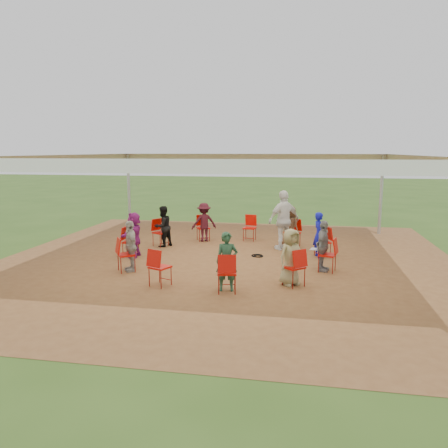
% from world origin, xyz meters
% --- Properties ---
extents(ground, '(80.00, 80.00, 0.00)m').
position_xyz_m(ground, '(0.00, 0.00, 0.00)').
color(ground, '#304F18').
rests_on(ground, ground).
extents(dirt_patch, '(13.00, 13.00, 0.00)m').
position_xyz_m(dirt_patch, '(0.00, 0.00, 0.01)').
color(dirt_patch, brown).
rests_on(dirt_patch, ground).
extents(tent, '(10.33, 10.33, 3.00)m').
position_xyz_m(tent, '(0.00, 0.00, 2.37)').
color(tent, '#B2B2B7').
rests_on(tent, ground).
extents(chair_0, '(0.53, 0.52, 0.90)m').
position_xyz_m(chair_0, '(2.79, -0.72, 0.45)').
color(chair_0, '#C10C03').
rests_on(chair_0, ground).
extents(chair_1, '(0.55, 0.54, 0.90)m').
position_xyz_m(chair_1, '(2.74, 0.90, 0.45)').
color(chair_1, '#C10C03').
rests_on(chair_1, ground).
extents(chair_2, '(0.60, 0.61, 0.90)m').
position_xyz_m(chair_2, '(1.81, 2.24, 0.45)').
color(chair_2, '#C10C03').
rests_on(chair_2, ground).
extents(chair_3, '(0.47, 0.48, 0.90)m').
position_xyz_m(chair_3, '(0.31, 2.86, 0.45)').
color(chair_3, '#C10C03').
rests_on(chair_3, ground).
extents(chair_4, '(0.57, 0.58, 0.90)m').
position_xyz_m(chair_4, '(-1.28, 2.58, 0.45)').
color(chair_4, '#C10C03').
rests_on(chair_4, ground).
extents(chair_5, '(0.59, 0.59, 0.90)m').
position_xyz_m(chair_5, '(-2.47, 1.48, 0.45)').
color(chair_5, '#C10C03').
rests_on(chair_5, ground).
extents(chair_6, '(0.45, 0.43, 0.90)m').
position_xyz_m(chair_6, '(-2.88, -0.10, 0.45)').
color(chair_6, '#C10C03').
rests_on(chair_6, ground).
extents(chair_7, '(0.60, 0.60, 0.90)m').
position_xyz_m(chair_7, '(-2.37, -1.64, 0.45)').
color(chair_7, '#C10C03').
rests_on(chair_7, ground).
extents(chair_8, '(0.56, 0.57, 0.90)m').
position_xyz_m(chair_8, '(-1.11, -2.66, 0.45)').
color(chair_8, '#C10C03').
rests_on(chair_8, ground).
extents(chair_9, '(0.49, 0.51, 0.90)m').
position_xyz_m(chair_9, '(0.50, -2.84, 0.45)').
color(chair_9, '#C10C03').
rests_on(chair_9, ground).
extents(chair_10, '(0.61, 0.61, 0.90)m').
position_xyz_m(chair_10, '(1.96, -2.11, 0.45)').
color(chair_10, '#C10C03').
rests_on(chair_10, ground).
extents(person_seated_0, '(0.59, 0.86, 1.34)m').
position_xyz_m(person_seated_0, '(2.67, -0.69, 0.68)').
color(person_seated_0, gray).
rests_on(person_seated_0, ground).
extents(person_seated_1, '(0.46, 0.57, 1.34)m').
position_xyz_m(person_seated_1, '(2.62, 0.87, 0.68)').
color(person_seated_1, '#10139F').
rests_on(person_seated_1, ground).
extents(person_seated_2, '(0.74, 0.70, 1.34)m').
position_xyz_m(person_seated_2, '(1.74, 2.15, 0.68)').
color(person_seated_2, brown).
rests_on(person_seated_2, ground).
extents(person_seated_3, '(0.97, 0.77, 1.34)m').
position_xyz_m(person_seated_3, '(-1.23, 2.47, 0.68)').
color(person_seated_3, '#380F17').
rests_on(person_seated_3, ground).
extents(person_seated_4, '(0.66, 0.75, 1.34)m').
position_xyz_m(person_seated_4, '(-2.37, 1.41, 0.68)').
color(person_seated_4, black).
rests_on(person_seated_4, ground).
extents(person_seated_5, '(0.51, 1.26, 1.34)m').
position_xyz_m(person_seated_5, '(-2.76, -0.09, 0.68)').
color(person_seated_5, '#901E77').
rests_on(person_seated_5, ground).
extents(person_seated_6, '(0.78, 0.88, 1.34)m').
position_xyz_m(person_seated_6, '(-2.27, -1.57, 0.68)').
color(person_seated_6, '#A6A194').
rests_on(person_seated_6, ground).
extents(person_seated_7, '(0.54, 0.40, 1.34)m').
position_xyz_m(person_seated_7, '(0.48, -2.72, 0.68)').
color(person_seated_7, '#21442D').
rests_on(person_seated_7, ground).
extents(person_seated_8, '(0.73, 0.72, 1.34)m').
position_xyz_m(person_seated_8, '(1.88, -2.02, 0.68)').
color(person_seated_8, '#948C5C').
rests_on(person_seated_8, ground).
extents(standing_person, '(1.23, 1.12, 1.89)m').
position_xyz_m(standing_person, '(1.55, 1.69, 0.95)').
color(standing_person, silver).
rests_on(standing_person, ground).
extents(cable_coil, '(0.42, 0.42, 0.03)m').
position_xyz_m(cable_coil, '(0.84, 0.61, 0.02)').
color(cable_coil, black).
rests_on(cable_coil, ground).
extents(laptop, '(0.30, 0.34, 0.20)m').
position_xyz_m(laptop, '(2.51, -0.65, 0.63)').
color(laptop, '#B7B7BC').
rests_on(laptop, ground).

